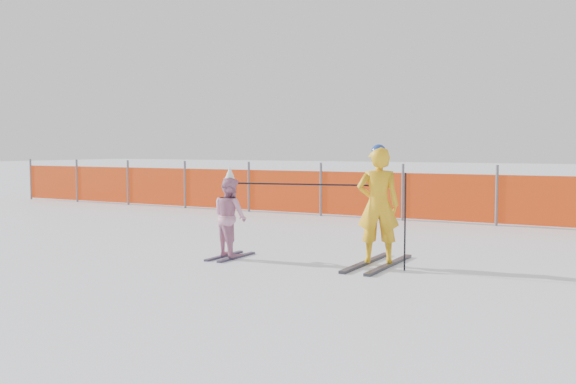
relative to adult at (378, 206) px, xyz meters
name	(u,v)px	position (x,y,z in m)	size (l,w,h in m)	color
ground	(270,270)	(-1.10, -1.05, -0.82)	(120.00, 120.00, 0.00)	white
adult	(378,206)	(0.00, 0.00, 0.00)	(0.68, 1.64, 1.65)	black
child	(230,216)	(-2.10, -0.48, -0.20)	(0.69, 0.91, 1.34)	black
ski_poles	(341,199)	(-0.45, -0.22, 0.09)	(2.45, 0.44, 1.28)	black
safety_fence	(258,190)	(-5.18, 5.31, -0.26)	(16.63, 0.06, 1.25)	#595960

